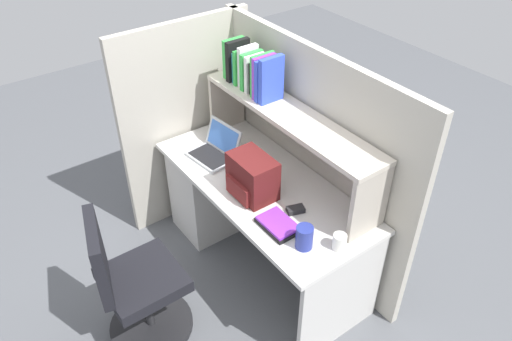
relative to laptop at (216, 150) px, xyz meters
name	(u,v)px	position (x,y,z in m)	size (l,w,h in m)	color
ground_plane	(262,261)	(0.43, 0.08, -0.78)	(8.00, 8.00, 0.00)	#595B60
desk	(230,191)	(0.04, 0.08, -0.38)	(1.60, 0.70, 0.73)	silver
cubicle_partition_rear	(308,157)	(0.43, 0.46, -0.01)	(1.84, 0.05, 1.55)	#B2ADA0
cubicle_partition_left	(188,123)	(-0.42, 0.03, -0.01)	(0.05, 1.06, 1.55)	#B2ADA0
overhead_hutch	(289,126)	(0.43, 0.28, 0.30)	(1.44, 0.28, 0.45)	#B3A99C
reference_books_on_shelf	(253,70)	(0.05, 0.28, 0.53)	(0.46, 0.19, 0.29)	green
laptop	(216,150)	(0.00, 0.00, 0.00)	(0.34, 0.30, 0.22)	#B7BABF
backpack	(252,177)	(0.48, -0.04, 0.08)	(0.30, 0.22, 0.27)	#591919
computer_mouse	(296,210)	(0.76, 0.08, -0.03)	(0.06, 0.10, 0.03)	#262628
paper_cup	(339,242)	(1.13, 0.08, 0.00)	(0.08, 0.08, 0.10)	white
snack_canister	(304,237)	(1.01, -0.07, 0.02)	(0.10, 0.10, 0.14)	navy
desk_book_stack	(278,224)	(0.81, -0.09, -0.03)	(0.24, 0.17, 0.04)	black
office_chair	(134,288)	(0.45, -0.87, -0.39)	(0.52, 0.54, 0.93)	black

